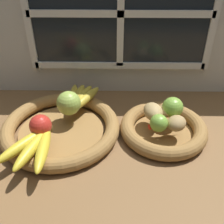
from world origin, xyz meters
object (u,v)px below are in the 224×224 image
banana_bunch_back (80,98)px  potato_small (176,123)px  fruit_bowl_right (163,129)px  lime_far (173,107)px  potato_oblong (153,112)px  chili_pepper (168,124)px  apple_green_back (69,103)px  banana_bunch_front (34,146)px  fruit_bowl_left (61,128)px  potato_back (169,110)px  lime_near (159,123)px  apple_red_front (41,125)px

banana_bunch_back → potato_small: potato_small is taller
fruit_bowl_right → lime_far: (2.85, 3.67, 5.80)cm
potato_oblong → chili_pepper: (4.23, -4.48, -1.57)cm
apple_green_back → banana_bunch_front: size_ratio=0.41×
fruit_bowl_left → potato_back: 35.42cm
banana_bunch_back → potato_back: 30.88cm
banana_bunch_front → lime_far: size_ratio=2.89×
fruit_bowl_right → lime_near: lime_near is taller
fruit_bowl_left → apple_green_back: apple_green_back is taller
apple_red_front → lime_far: 41.31cm
apple_green_back → banana_bunch_back: 7.95cm
banana_bunch_front → apple_red_front: bearing=85.6°
chili_pepper → apple_green_back: bearing=153.3°
potato_small → chili_pepper: 2.86cm
lime_far → banana_bunch_back: bearing=165.1°
apple_green_back → apple_red_front: (-6.71, -10.84, -0.68)cm
potato_small → lime_far: lime_far is taller
potato_small → potato_oblong: (-6.43, 5.68, 0.20)cm
fruit_bowl_right → lime_near: bearing=-123.7°
lime_near → chili_pepper: bearing=29.4°
apple_green_back → potato_back: (32.47, -0.62, -1.91)cm
apple_red_front → chili_pepper: (38.12, 4.23, -2.45)cm
fruit_bowl_right → apple_red_front: 38.21cm
fruit_bowl_right → banana_bunch_front: size_ratio=1.42×
potato_back → potato_oblong: potato_oblong is taller
fruit_bowl_right → potato_small: 6.30cm
fruit_bowl_right → banana_bunch_front: 40.19cm
fruit_bowl_right → chili_pepper: size_ratio=2.22×
fruit_bowl_right → potato_oblong: size_ratio=3.47×
fruit_bowl_left → banana_bunch_front: banana_bunch_front is taller
banana_bunch_front → potato_back: potato_back is taller
potato_small → lime_near: size_ratio=1.17×
apple_green_back → fruit_bowl_left: bearing=-116.8°
lime_near → lime_far: bearing=54.2°
potato_oblong → fruit_bowl_left: bearing=-174.9°
fruit_bowl_left → potato_back: bearing=6.8°
chili_pepper → apple_red_front: bearing=171.5°
apple_red_front → potato_small: size_ratio=1.03×
fruit_bowl_right → apple_green_back: size_ratio=3.51×
potato_back → lime_far: (0.96, -0.49, 1.33)cm
fruit_bowl_left → lime_far: (35.84, 3.67, 5.81)cm
banana_bunch_front → potato_small: potato_small is taller
apple_red_front → lime_far: bearing=13.6°
lime_near → banana_bunch_front: bearing=-165.2°
apple_red_front → fruit_bowl_right: bearing=9.2°
lime_near → lime_far: 9.07cm
potato_back → lime_far: bearing=-27.3°
fruit_bowl_left → apple_red_front: apple_red_front is taller
banana_bunch_front → chili_pepper: banana_bunch_front is taller
fruit_bowl_left → fruit_bowl_right: size_ratio=1.37×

